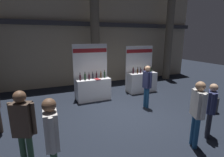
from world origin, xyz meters
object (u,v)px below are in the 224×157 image
Objects in this scene: exhibitor_booth_0 at (93,86)px; visitor_4 at (23,125)px; visitor_3 at (147,83)px; visitor_8 at (211,106)px; exhibitor_booth_1 at (141,80)px; visitor_5 at (198,109)px; visitor_7 at (52,137)px; trash_bin at (213,105)px.

visitor_4 is (-2.57, -3.72, 0.48)m from exhibitor_booth_0.
visitor_4 is at bearing 105.76° from visitor_3.
visitor_3 is at bearing 49.41° from visitor_4.
visitor_4 is at bearing -45.83° from visitor_8.
exhibitor_booth_1 is 2.20m from visitor_3.
visitor_4 is (-5.31, -3.88, 0.49)m from exhibitor_booth_1.
visitor_5 is (-1.30, -4.62, 0.45)m from exhibitor_booth_1.
visitor_5 is 0.98× the size of visitor_7.
exhibitor_booth_0 is at bearing 140.93° from trash_bin.
visitor_4 is at bearing -124.67° from exhibitor_booth_0.
visitor_3 is 0.95× the size of visitor_4.
visitor_4 is at bearing -175.02° from trash_bin.
visitor_7 is (-3.82, -2.61, 0.07)m from visitor_3.
visitor_7 is 1.14× the size of visitor_8.
visitor_7 reaches higher than visitor_3.
visitor_8 is at bearing -179.12° from visitor_3.
visitor_8 is (-0.56, -4.45, 0.33)m from exhibitor_booth_1.
visitor_8 is at bearing 127.77° from visitor_5.
trash_bin is 0.32× the size of visitor_4.
visitor_5 is (-0.32, -2.70, 0.04)m from visitor_3.
visitor_4 is (-6.46, -0.56, 0.82)m from trash_bin.
visitor_5 is (4.00, -0.74, -0.04)m from visitor_4.
visitor_3 is 0.98× the size of visitor_5.
visitor_4 is 1.14× the size of visitor_8.
visitor_5 reaches higher than visitor_3.
exhibitor_booth_1 is 1.50× the size of visitor_8.
visitor_3 is (-0.98, -1.92, 0.41)m from exhibitor_booth_1.
exhibitor_booth_1 is 4.06× the size of trash_bin.
visitor_4 is 1.03× the size of visitor_5.
visitor_5 is at bearing 89.53° from visitor_7.
exhibitor_booth_1 is at bearing 109.12° from trash_bin.
exhibitor_booth_1 is at bearing -170.96° from visitor_5.
exhibitor_booth_1 reaches higher than visitor_8.
visitor_4 is (-4.33, -1.96, 0.08)m from visitor_3.
visitor_7 reaches higher than visitor_5.
exhibitor_booth_0 reaches higher than exhibitor_booth_1.
visitor_5 is 1.11× the size of visitor_8.
visitor_5 is at bearing 14.59° from visitor_4.
exhibitor_booth_1 reaches higher than visitor_5.
visitor_4 is 1.00× the size of visitor_7.
visitor_7 is at bearing -37.85° from visitor_8.
exhibitor_booth_1 is at bearing 3.32° from exhibitor_booth_0.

